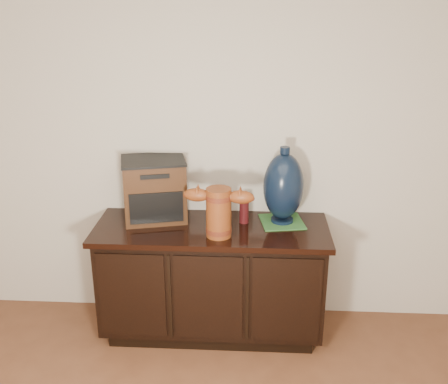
# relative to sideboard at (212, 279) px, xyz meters

# --- Properties ---
(sideboard) EXTENTS (1.46, 0.56, 0.75)m
(sideboard) POSITION_rel_sideboard_xyz_m (0.00, 0.00, 0.00)
(sideboard) COLOR black
(sideboard) RESTS_ON ground
(terracotta_vessel) EXTENTS (0.42, 0.17, 0.30)m
(terracotta_vessel) POSITION_rel_sideboard_xyz_m (0.05, -0.12, 0.54)
(terracotta_vessel) COLOR brown
(terracotta_vessel) RESTS_ON sideboard
(tv_radio) EXTENTS (0.46, 0.40, 0.40)m
(tv_radio) POSITION_rel_sideboard_xyz_m (-0.37, 0.12, 0.57)
(tv_radio) COLOR #391F0E
(tv_radio) RESTS_ON sideboard
(green_mat) EXTENTS (0.30, 0.30, 0.01)m
(green_mat) POSITION_rel_sideboard_xyz_m (0.44, 0.10, 0.37)
(green_mat) COLOR #2F642D
(green_mat) RESTS_ON sideboard
(lamp_base) EXTENTS (0.29, 0.29, 0.49)m
(lamp_base) POSITION_rel_sideboard_xyz_m (0.44, 0.10, 0.61)
(lamp_base) COLOR black
(lamp_base) RESTS_ON green_mat
(spray_can) EXTENTS (0.06, 0.06, 0.17)m
(spray_can) POSITION_rel_sideboard_xyz_m (0.20, 0.08, 0.45)
(spray_can) COLOR #5E1014
(spray_can) RESTS_ON sideboard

